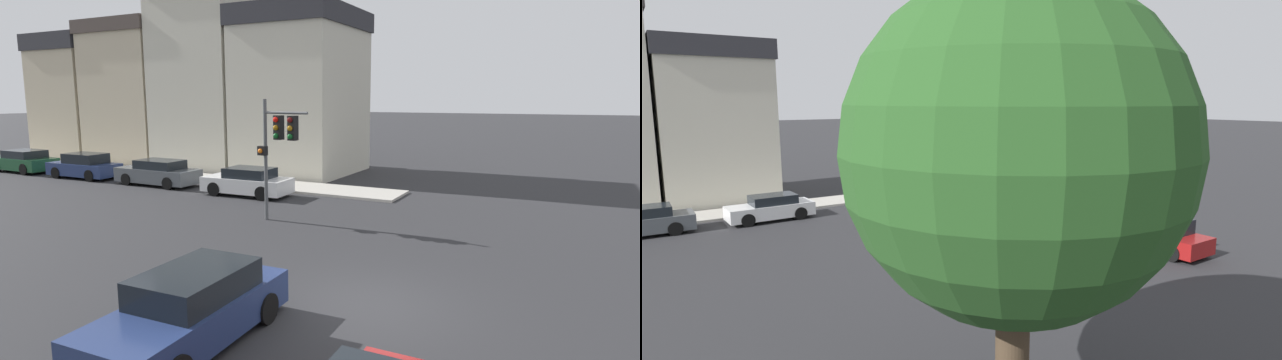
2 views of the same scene
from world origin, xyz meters
The scene contains 9 objects.
ground_plane centered at (0.00, 0.00, 0.00)m, with size 300.00×300.00×0.00m, color #28282B.
sidewalk_strip centered at (12.36, 33.15, 0.06)m, with size 2.72×60.00×0.12m.
rowhouse_backdrop centered at (17.57, 20.27, 5.35)m, with size 7.63×25.38×12.49m.
traffic_signal centered at (5.76, 5.90, 3.21)m, with size 0.52×2.13×4.65m.
crossing_car_1 centered at (-3.18, 2.38, 0.69)m, with size 4.56×1.96×1.45m.
parked_car_0 centered at (9.59, 9.99, 0.66)m, with size 1.98×4.39×1.36m.
parked_car_1 centered at (9.80, 15.98, 0.67)m, with size 1.86×4.79×1.39m.
parked_car_2 centered at (9.66, 21.64, 0.70)m, with size 1.94×4.50×1.48m.
parked_car_3 centered at (9.65, 27.30, 0.68)m, with size 2.06×4.60×1.41m.
Camera 1 is at (-10.12, -3.85, 4.68)m, focal length 28.00 mm.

